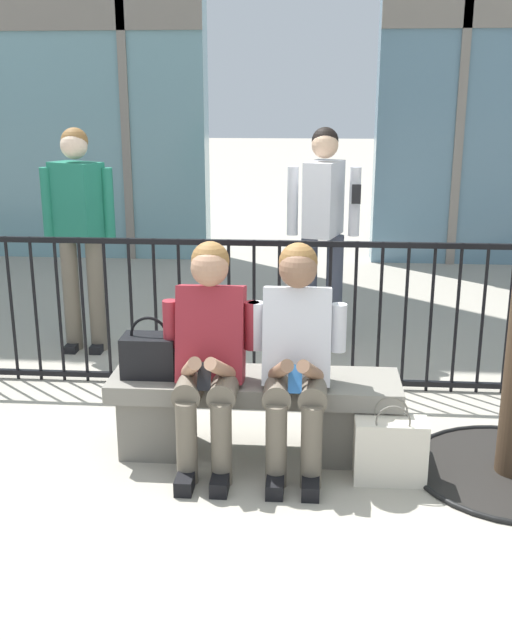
{
  "coord_description": "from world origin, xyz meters",
  "views": [
    {
      "loc": [
        0.31,
        -3.9,
        1.96
      ],
      "look_at": [
        0.0,
        0.1,
        0.75
      ],
      "focal_mm": 42.62,
      "sensor_mm": 36.0,
      "label": 1
    }
  ],
  "objects_px": {
    "stone_bench": "(255,407)",
    "shopping_bag": "(390,450)",
    "bystander_at_railing": "(323,222)",
    "bystander_further_back": "(79,224)",
    "seated_person_with_phone": "(209,349)",
    "handbag_on_bench": "(150,354)",
    "seated_person_companion": "(296,352)"
  },
  "relations": [
    {
      "from": "stone_bench",
      "to": "bystander_further_back",
      "type": "xyz_separation_m",
      "value": [
        -1.47,
        1.69,
        0.73
      ]
    },
    {
      "from": "bystander_at_railing",
      "to": "bystander_further_back",
      "type": "relative_size",
      "value": 1.0
    },
    {
      "from": "seated_person_with_phone",
      "to": "shopping_bag",
      "type": "bearing_deg",
      "value": -8.94
    },
    {
      "from": "shopping_bag",
      "to": "bystander_at_railing",
      "type": "distance_m",
      "value": 2.36
    },
    {
      "from": "handbag_on_bench",
      "to": "bystander_at_railing",
      "type": "relative_size",
      "value": 0.2
    },
    {
      "from": "seated_person_companion",
      "to": "shopping_bag",
      "type": "bearing_deg",
      "value": -16.87
    },
    {
      "from": "shopping_bag",
      "to": "bystander_further_back",
      "type": "xyz_separation_m",
      "value": [
        -2.2,
        1.97,
        0.83
      ]
    },
    {
      "from": "shopping_bag",
      "to": "seated_person_companion",
      "type": "bearing_deg",
      "value": 163.13
    },
    {
      "from": "seated_person_with_phone",
      "to": "handbag_on_bench",
      "type": "distance_m",
      "value": 0.38
    },
    {
      "from": "handbag_on_bench",
      "to": "shopping_bag",
      "type": "height_order",
      "value": "handbag_on_bench"
    },
    {
      "from": "seated_person_companion",
      "to": "shopping_bag",
      "type": "relative_size",
      "value": 2.69
    },
    {
      "from": "seated_person_companion",
      "to": "bystander_at_railing",
      "type": "bearing_deg",
      "value": 85.95
    },
    {
      "from": "stone_bench",
      "to": "bystander_at_railing",
      "type": "bearing_deg",
      "value": 78.85
    },
    {
      "from": "bystander_at_railing",
      "to": "bystander_further_back",
      "type": "xyz_separation_m",
      "value": [
        -1.84,
        -0.22,
        -0.0
      ]
    },
    {
      "from": "seated_person_companion",
      "to": "stone_bench",
      "type": "bearing_deg",
      "value": 150.9
    },
    {
      "from": "stone_bench",
      "to": "shopping_bag",
      "type": "bearing_deg",
      "value": -20.98
    },
    {
      "from": "bystander_further_back",
      "to": "shopping_bag",
      "type": "bearing_deg",
      "value": -41.8
    },
    {
      "from": "bystander_at_railing",
      "to": "handbag_on_bench",
      "type": "bearing_deg",
      "value": -116.54
    },
    {
      "from": "shopping_bag",
      "to": "bystander_at_railing",
      "type": "bearing_deg",
      "value": 99.24
    },
    {
      "from": "seated_person_with_phone",
      "to": "bystander_further_back",
      "type": "bearing_deg",
      "value": 124.3
    },
    {
      "from": "shopping_bag",
      "to": "stone_bench",
      "type": "bearing_deg",
      "value": 159.02
    },
    {
      "from": "shopping_bag",
      "to": "seated_person_with_phone",
      "type": "bearing_deg",
      "value": 171.06
    },
    {
      "from": "stone_bench",
      "to": "shopping_bag",
      "type": "distance_m",
      "value": 0.79
    },
    {
      "from": "seated_person_with_phone",
      "to": "handbag_on_bench",
      "type": "xyz_separation_m",
      "value": [
        -0.35,
        0.12,
        -0.08
      ]
    },
    {
      "from": "seated_person_with_phone",
      "to": "bystander_at_railing",
      "type": "xyz_separation_m",
      "value": [
        0.61,
        2.03,
        0.35
      ]
    },
    {
      "from": "shopping_bag",
      "to": "bystander_further_back",
      "type": "bearing_deg",
      "value": 138.2
    },
    {
      "from": "bystander_further_back",
      "to": "handbag_on_bench",
      "type": "bearing_deg",
      "value": -62.33
    },
    {
      "from": "handbag_on_bench",
      "to": "shopping_bag",
      "type": "xyz_separation_m",
      "value": [
        1.31,
        -0.27,
        -0.39
      ]
    },
    {
      "from": "handbag_on_bench",
      "to": "shopping_bag",
      "type": "relative_size",
      "value": 0.75
    },
    {
      "from": "seated_person_companion",
      "to": "bystander_further_back",
      "type": "relative_size",
      "value": 0.71
    },
    {
      "from": "seated_person_companion",
      "to": "shopping_bag",
      "type": "distance_m",
      "value": 0.7
    },
    {
      "from": "bystander_further_back",
      "to": "seated_person_with_phone",
      "type": "bearing_deg",
      "value": -55.7
    }
  ]
}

